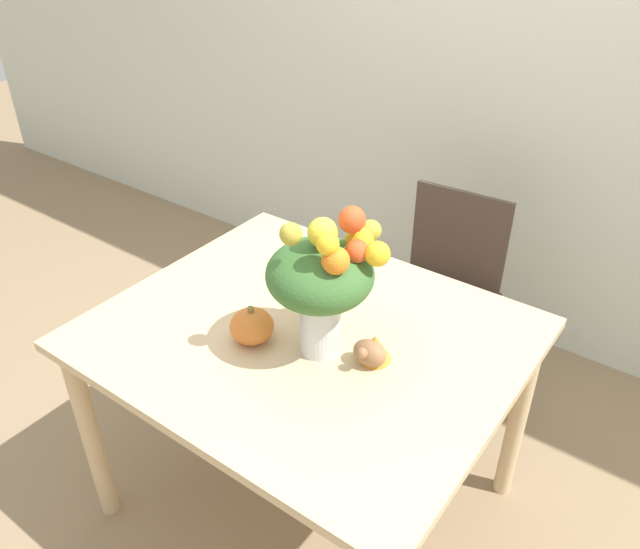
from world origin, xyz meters
TOP-DOWN VIEW (x-y plane):
  - ground_plane at (0.00, 0.00)m, footprint 12.00×12.00m
  - wall_back at (0.00, 1.41)m, footprint 8.00×0.06m
  - dining_table at (0.00, 0.00)m, footprint 1.21×1.02m
  - flower_vase at (0.09, -0.04)m, footprint 0.32×0.33m
  - pumpkin at (-0.10, -0.13)m, footprint 0.13×0.13m
  - turkey_figurine at (0.23, -0.00)m, footprint 0.10×0.13m
  - dining_chair_near_window at (0.05, 0.83)m, footprint 0.44×0.44m

SIDE VIEW (x-z plane):
  - ground_plane at x=0.00m, z-range 0.00..0.00m
  - dining_chair_near_window at x=0.05m, z-range 0.03..0.89m
  - dining_table at x=0.00m, z-range 0.28..1.04m
  - turkey_figurine at x=0.23m, z-range 0.76..0.84m
  - pumpkin at x=-0.10m, z-range 0.76..0.87m
  - flower_vase at x=0.09m, z-range 0.78..1.22m
  - wall_back at x=0.00m, z-range 0.00..2.70m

